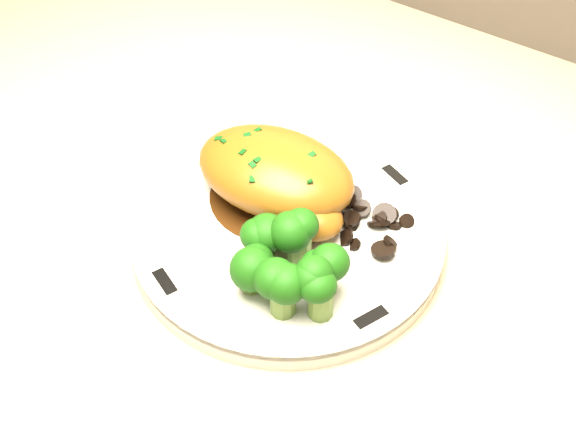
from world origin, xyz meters
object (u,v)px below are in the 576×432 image
Objects in this scene: counter at (157,354)px; broccoli_florets at (289,263)px; chicken_breast at (279,177)px; plate at (288,232)px.

broccoli_florets is at bearing -18.80° from counter.
broccoli_florets is at bearing -55.41° from chicken_breast.
plate is at bearing 126.80° from broccoli_florets.
broccoli_florets reaches higher than plate.
counter reaches higher than broccoli_florets.
plate is 0.07m from broccoli_florets.
plate is 0.04m from chicken_breast.
chicken_breast is (-0.02, 0.02, 0.03)m from plate.
counter reaches higher than chicken_breast.
counter is 9.36× the size of plate.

